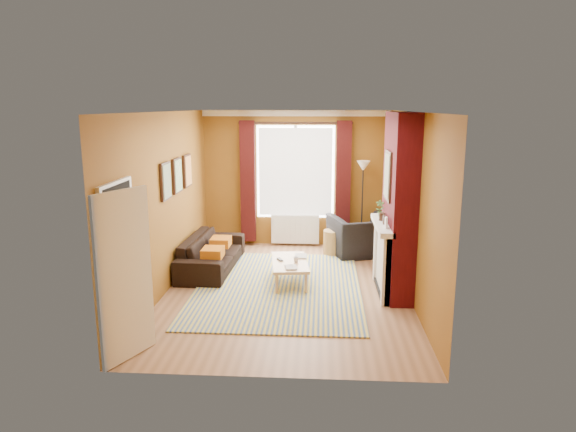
% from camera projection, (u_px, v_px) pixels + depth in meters
% --- Properties ---
extents(ground, '(5.50, 5.50, 0.00)m').
position_uv_depth(ground, '(287.00, 289.00, 8.25)').
color(ground, brown).
rests_on(ground, ground).
extents(room_walls, '(3.82, 5.54, 2.83)m').
position_uv_depth(room_walls, '(328.00, 202.00, 8.19)').
color(room_walls, brown).
rests_on(room_walls, ground).
extents(striped_rug, '(2.65, 3.66, 0.02)m').
position_uv_depth(striped_rug, '(279.00, 286.00, 8.35)').
color(striped_rug, '#375999').
rests_on(striped_rug, ground).
extents(sofa, '(0.90, 2.11, 0.61)m').
position_uv_depth(sofa, '(212.00, 253.00, 9.21)').
color(sofa, black).
rests_on(sofa, ground).
extents(armchair, '(1.45, 1.35, 0.77)m').
position_uv_depth(armchair, '(362.00, 236.00, 10.08)').
color(armchair, black).
rests_on(armchair, ground).
extents(coffee_table, '(0.70, 1.20, 0.38)m').
position_uv_depth(coffee_table, '(290.00, 263.00, 8.46)').
color(coffee_table, tan).
rests_on(coffee_table, ground).
extents(wicker_stool, '(0.50, 0.50, 0.49)m').
position_uv_depth(wicker_stool, '(333.00, 242.00, 10.13)').
color(wicker_stool, '#A77F48').
rests_on(wicker_stool, ground).
extents(floor_lamp, '(0.30, 0.30, 1.82)m').
position_uv_depth(floor_lamp, '(363.00, 180.00, 10.21)').
color(floor_lamp, black).
rests_on(floor_lamp, ground).
extents(book_a, '(0.22, 0.28, 0.02)m').
position_uv_depth(book_a, '(285.00, 268.00, 8.07)').
color(book_a, '#999999').
rests_on(book_a, coffee_table).
extents(book_b, '(0.21, 0.28, 0.02)m').
position_uv_depth(book_b, '(295.00, 256.00, 8.70)').
color(book_b, '#999999').
rests_on(book_b, coffee_table).
extents(mug, '(0.10, 0.10, 0.09)m').
position_uv_depth(mug, '(296.00, 260.00, 8.38)').
color(mug, '#999999').
rests_on(mug, coffee_table).
extents(tv_remote, '(0.12, 0.17, 0.02)m').
position_uv_depth(tv_remote, '(280.00, 259.00, 8.50)').
color(tv_remote, '#242427').
rests_on(tv_remote, coffee_table).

